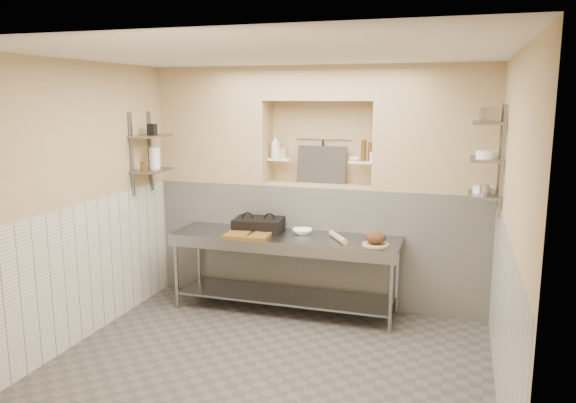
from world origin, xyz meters
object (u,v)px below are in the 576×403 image
at_px(rolling_pin, 338,237).
at_px(bottle_soap, 275,146).
at_px(mixing_bowl, 302,231).
at_px(panini_press, 259,225).
at_px(jug_left, 155,158).
at_px(prep_table, 285,258).
at_px(bread_loaf, 376,238).
at_px(cutting_board, 248,235).
at_px(bowl_alcove, 354,159).

distance_m(rolling_pin, bottle_soap, 1.42).
bearing_deg(rolling_pin, mixing_bowl, 160.06).
height_order(panini_press, bottle_soap, bottle_soap).
bearing_deg(jug_left, bottle_soap, 25.60).
height_order(prep_table, rolling_pin, rolling_pin).
distance_m(bread_loaf, jug_left, 2.73).
distance_m(prep_table, panini_press, 0.50).
bearing_deg(cutting_board, bowl_alcove, 36.52).
relative_size(prep_table, bottle_soap, 9.00).
xyz_separation_m(bread_loaf, bowl_alcove, (-0.37, 0.67, 0.75)).
height_order(prep_table, cutting_board, cutting_board).
distance_m(prep_table, jug_left, 1.93).
xyz_separation_m(prep_table, bottle_soap, (-0.29, 0.55, 1.21)).
bearing_deg(bottle_soap, cutting_board, -95.63).
height_order(cutting_board, mixing_bowl, mixing_bowl).
bearing_deg(bread_loaf, cutting_board, -176.03).
bearing_deg(jug_left, prep_table, 2.56).
relative_size(prep_table, jug_left, 10.42).
xyz_separation_m(cutting_board, mixing_bowl, (0.53, 0.35, 0.01)).
height_order(bottle_soap, bowl_alcove, bottle_soap).
bearing_deg(prep_table, bread_loaf, -5.76).
height_order(bread_loaf, jug_left, jug_left).
relative_size(rolling_pin, jug_left, 1.69).
distance_m(panini_press, bowl_alcove, 1.35).
bearing_deg(prep_table, mixing_bowl, 40.42).
bearing_deg(prep_table, panini_press, 161.47).
bearing_deg(bread_loaf, bowl_alcove, 118.97).
bearing_deg(panini_press, cutting_board, -96.95).
xyz_separation_m(bread_loaf, jug_left, (-2.63, 0.03, 0.76)).
relative_size(mixing_bowl, jug_left, 0.92).
distance_m(panini_press, cutting_board, 0.33).
distance_m(rolling_pin, jug_left, 2.34).
distance_m(mixing_bowl, bread_loaf, 0.91).
distance_m(rolling_pin, bowl_alcove, 0.99).
height_order(prep_table, bowl_alcove, bowl_alcove).
xyz_separation_m(prep_table, bread_loaf, (1.04, -0.11, 0.34)).
bearing_deg(bowl_alcove, mixing_bowl, -140.05).
bearing_deg(prep_table, rolling_pin, -2.01).
xyz_separation_m(prep_table, panini_press, (-0.36, 0.12, 0.33)).
bearing_deg(bottle_soap, jug_left, -154.40).
relative_size(bread_loaf, jug_left, 0.87).
relative_size(mixing_bowl, bowl_alcove, 1.75).
relative_size(mixing_bowl, bread_loaf, 1.05).
distance_m(bottle_soap, bowl_alcove, 0.97).
height_order(panini_press, bread_loaf, panini_press).
relative_size(bottle_soap, jug_left, 1.16).
xyz_separation_m(mixing_bowl, jug_left, (-1.75, -0.21, 0.81)).
bearing_deg(bowl_alcove, prep_table, -139.94).
xyz_separation_m(panini_press, jug_left, (-1.23, -0.19, 0.76)).
bearing_deg(cutting_board, prep_table, 29.06).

